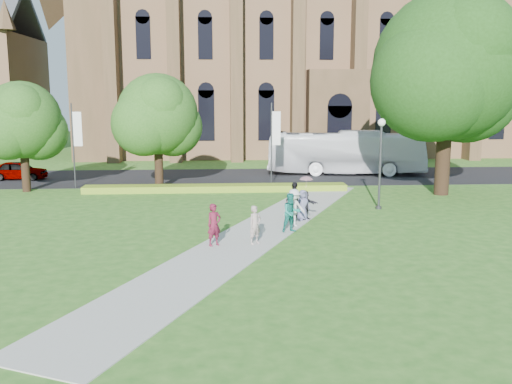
{
  "coord_description": "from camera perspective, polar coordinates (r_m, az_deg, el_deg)",
  "views": [
    {
      "loc": [
        -1.75,
        -25.58,
        6.59
      ],
      "look_at": [
        0.13,
        3.46,
        1.6
      ],
      "focal_mm": 40.0,
      "sensor_mm": 36.0,
      "label": 1
    }
  ],
  "objects": [
    {
      "name": "large_tree",
      "position": [
        39.48,
        18.65,
        11.81
      ],
      "size": [
        9.6,
        9.6,
        13.2
      ],
      "color": "#332114",
      "rests_on": "ground"
    },
    {
      "name": "pedestrian_0",
      "position": [
        25.0,
        -4.21,
        -3.28
      ],
      "size": [
        0.81,
        0.74,
        1.87
      ],
      "primitive_type": "imported",
      "rotation": [
        0.0,
        0.0,
        0.56
      ],
      "color": "maroon",
      "rests_on": "footpath"
    },
    {
      "name": "flower_hedge",
      "position": [
        39.3,
        -4.02,
        0.38
      ],
      "size": [
        18.0,
        1.4,
        0.45
      ],
      "primitive_type": "cube",
      "color": "#AFBB25",
      "rests_on": "ground"
    },
    {
      "name": "pedestrian_1",
      "position": [
        27.43,
        3.55,
        -2.08
      ],
      "size": [
        1.08,
        0.94,
        1.89
      ],
      "primitive_type": "imported",
      "rotation": [
        0.0,
        0.0,
        0.28
      ],
      "color": "#167165",
      "rests_on": "footpath"
    },
    {
      "name": "tour_coach",
      "position": [
        48.02,
        8.93,
        3.92
      ],
      "size": [
        13.23,
        4.54,
        3.61
      ],
      "primitive_type": "imported",
      "rotation": [
        0.0,
        0.0,
        1.45
      ],
      "color": "silver",
      "rests_on": "road"
    },
    {
      "name": "pedestrian_3",
      "position": [
        30.72,
        3.83,
        -0.78
      ],
      "size": [
        1.18,
        1.06,
        1.92
      ],
      "primitive_type": "imported",
      "rotation": [
        0.0,
        0.0,
        0.66
      ],
      "color": "black",
      "rests_on": "footpath"
    },
    {
      "name": "streetlamp",
      "position": [
        33.55,
        12.35,
        3.87
      ],
      "size": [
        0.44,
        0.44,
        5.24
      ],
      "color": "#38383D",
      "rests_on": "ground"
    },
    {
      "name": "pedestrian_5",
      "position": [
        30.27,
        4.9,
        -1.28
      ],
      "size": [
        1.51,
        1.07,
        1.57
      ],
      "primitive_type": "imported",
      "rotation": [
        0.0,
        0.0,
        0.46
      ],
      "color": "#25232A",
      "rests_on": "footpath"
    },
    {
      "name": "pedestrian_6",
      "position": [
        25.22,
        -0.09,
        -3.3
      ],
      "size": [
        0.75,
        0.71,
        1.72
      ],
      "primitive_type": "imported",
      "rotation": [
        0.0,
        0.0,
        0.65
      ],
      "color": "gray",
      "rests_on": "footpath"
    },
    {
      "name": "footpath",
      "position": [
        27.43,
        0.06,
        -4.13
      ],
      "size": [
        15.58,
        28.54,
        0.04
      ],
      "primitive_type": "cube",
      "rotation": [
        0.0,
        0.0,
        -0.44
      ],
      "color": "#B2B2A8",
      "rests_on": "ground"
    },
    {
      "name": "ground",
      "position": [
        26.47,
        0.21,
        -4.69
      ],
      "size": [
        160.0,
        160.0,
        0.0
      ],
      "primitive_type": "plane",
      "color": "#295D1C",
      "rests_on": "ground"
    },
    {
      "name": "banner_pole_1",
      "position": [
        42.14,
        -17.68,
        4.92
      ],
      "size": [
        0.7,
        0.1,
        6.0
      ],
      "color": "#38383D",
      "rests_on": "ground"
    },
    {
      "name": "street_tree_1",
      "position": [
        40.32,
        -9.84,
        7.65
      ],
      "size": [
        5.6,
        5.6,
        8.05
      ],
      "color": "#332114",
      "rests_on": "ground"
    },
    {
      "name": "cathedral",
      "position": [
        66.66,
        6.7,
        15.17
      ],
      "size": [
        52.6,
        18.25,
        28.0
      ],
      "color": "brown",
      "rests_on": "ground"
    },
    {
      "name": "pedestrian_4",
      "position": [
        30.12,
        4.71,
        -1.3
      ],
      "size": [
        0.93,
        0.79,
        1.61
      ],
      "primitive_type": "imported",
      "rotation": [
        0.0,
        0.0,
        0.42
      ],
      "color": "slate",
      "rests_on": "footpath"
    },
    {
      "name": "banner_pole_0",
      "position": [
        41.08,
        1.71,
        5.26
      ],
      "size": [
        0.7,
        0.1,
        6.0
      ],
      "color": "#38383D",
      "rests_on": "ground"
    },
    {
      "name": "parasol",
      "position": [
        30.05,
        5.05,
        0.82
      ],
      "size": [
        0.77,
        0.77,
        0.61
      ],
      "primitive_type": "imported",
      "rotation": [
        0.0,
        0.0,
        0.11
      ],
      "color": "#E09EAD",
      "rests_on": "pedestrian_4"
    },
    {
      "name": "street_tree_0",
      "position": [
        41.77,
        -22.35,
        6.65
      ],
      "size": [
        5.2,
        5.2,
        7.5
      ],
      "color": "#332114",
      "rests_on": "ground"
    },
    {
      "name": "car_0",
      "position": [
        48.2,
        -22.65,
        2.02
      ],
      "size": [
        4.35,
        1.9,
        1.46
      ],
      "primitive_type": "imported",
      "rotation": [
        0.0,
        0.0,
        1.53
      ],
      "color": "gray",
      "rests_on": "road"
    },
    {
      "name": "road",
      "position": [
        46.08,
        -1.49,
        1.52
      ],
      "size": [
        160.0,
        10.0,
        0.02
      ],
      "primitive_type": "cube",
      "color": "black",
      "rests_on": "ground"
    },
    {
      "name": "pedestrian_2",
      "position": [
        28.62,
        3.8,
        -1.58
      ],
      "size": [
        1.4,
        1.14,
        1.89
      ],
      "primitive_type": "imported",
      "rotation": [
        0.0,
        0.0,
        0.42
      ],
      "color": "silver",
      "rests_on": "footpath"
    }
  ]
}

